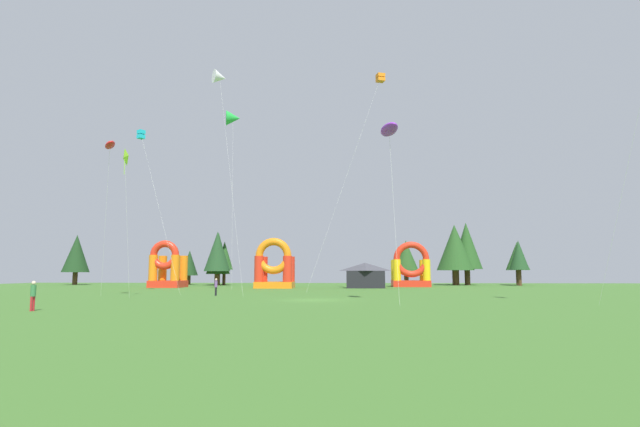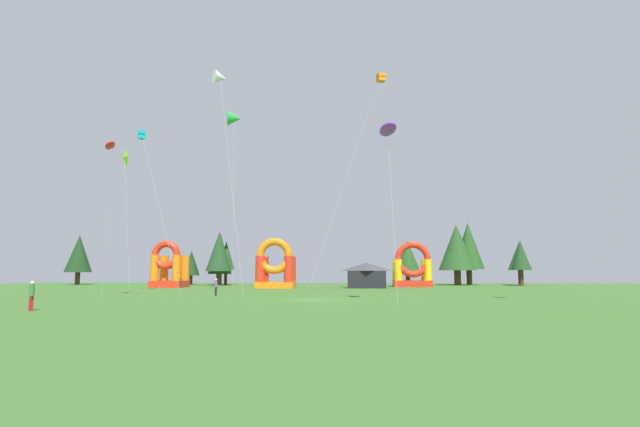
{
  "view_description": "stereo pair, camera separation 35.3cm",
  "coord_description": "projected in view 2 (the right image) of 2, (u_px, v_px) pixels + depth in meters",
  "views": [
    {
      "loc": [
        2.59,
        -38.48,
        2.11
      ],
      "look_at": [
        0.0,
        9.24,
        7.71
      ],
      "focal_mm": 28.14,
      "sensor_mm": 36.0,
      "label": 1
    },
    {
      "loc": [
        2.94,
        -38.46,
        2.11
      ],
      "look_at": [
        0.0,
        9.24,
        7.71
      ],
      "focal_mm": 28.14,
      "sensor_mm": 36.0,
      "label": 2
    }
  ],
  "objects": [
    {
      "name": "ground_plane",
      "position": [
        313.0,
        300.0,
        38.06
      ],
      "size": [
        120.0,
        120.0,
        0.0
      ],
      "primitive_type": "plane",
      "color": "#3D6B28"
    },
    {
      "name": "kite_white_delta",
      "position": [
        220.0,
        78.0,
        54.62
      ],
      "size": [
        5.46,
        8.11,
        23.98
      ],
      "color": "white",
      "rests_on": "ground_plane"
    },
    {
      "name": "kite_green_delta",
      "position": [
        234.0,
        118.0,
        71.27
      ],
      "size": [
        3.09,
        7.92,
        24.97
      ],
      "color": "green",
      "rests_on": "ground_plane"
    },
    {
      "name": "kite_orange_box",
      "position": [
        381.0,
        78.0,
        58.18
      ],
      "size": [
        8.89,
        3.42,
        25.03
      ],
      "color": "orange",
      "rests_on": "ground_plane"
    },
    {
      "name": "kite_cyan_box",
      "position": [
        142.0,
        135.0,
        53.17
      ],
      "size": [
        6.52,
        4.31,
        17.06
      ],
      "color": "#19B7CC",
      "rests_on": "ground_plane"
    },
    {
      "name": "kite_lime_diamond",
      "position": [
        124.0,
        159.0,
        41.66
      ],
      "size": [
        0.95,
        2.34,
        12.05
      ],
      "color": "#8CD826",
      "rests_on": "ground_plane"
    },
    {
      "name": "kite_purple_parafoil",
      "position": [
        388.0,
        130.0,
        35.39
      ],
      "size": [
        1.62,
        3.32,
        12.57
      ],
      "color": "purple",
      "rests_on": "ground_plane"
    },
    {
      "name": "kite_red_parafoil",
      "position": [
        110.0,
        146.0,
        42.73
      ],
      "size": [
        2.76,
        4.56,
        13.24
      ],
      "color": "red",
      "rests_on": "ground_plane"
    },
    {
      "name": "person_midfield",
      "position": [
        32.0,
        293.0,
        27.46
      ],
      "size": [
        0.35,
        0.35,
        1.63
      ],
      "rotation": [
        0.0,
        0.0,
        4.39
      ],
      "color": "#B21E26",
      "rests_on": "ground_plane"
    },
    {
      "name": "person_near_camera",
      "position": [
        216.0,
        285.0,
        45.21
      ],
      "size": [
        0.31,
        0.31,
        1.54
      ],
      "rotation": [
        0.0,
        0.0,
        1.36
      ],
      "color": "black",
      "rests_on": "ground_plane"
    },
    {
      "name": "inflatable_yellow_castle",
      "position": [
        412.0,
        270.0,
        72.17
      ],
      "size": [
        5.34,
        4.07,
        6.46
      ],
      "color": "red",
      "rests_on": "ground_plane"
    },
    {
      "name": "inflatable_orange_dome",
      "position": [
        169.0,
        270.0,
        69.36
      ],
      "size": [
        4.22,
        4.68,
        6.42
      ],
      "color": "red",
      "rests_on": "ground_plane"
    },
    {
      "name": "inflatable_blue_arch",
      "position": [
        275.0,
        269.0,
        65.98
      ],
      "size": [
        4.96,
        4.38,
        6.55
      ],
      "color": "orange",
      "rests_on": "ground_plane"
    },
    {
      "name": "festival_tent",
      "position": [
        366.0,
        275.0,
        66.58
      ],
      "size": [
        5.02,
        3.04,
        3.35
      ],
      "color": "black",
      "rests_on": "ground_plane"
    },
    {
      "name": "tree_row_0",
      "position": [
        79.0,
        254.0,
        84.67
      ],
      "size": [
        4.4,
        4.4,
        8.36
      ],
      "color": "#4C331E",
      "rests_on": "ground_plane"
    },
    {
      "name": "tree_row_1",
      "position": [
        191.0,
        263.0,
        84.47
      ],
      "size": [
        2.89,
        2.89,
        5.74
      ],
      "color": "#4C331E",
      "rests_on": "ground_plane"
    },
    {
      "name": "tree_row_2",
      "position": [
        220.0,
        260.0,
        84.6
      ],
      "size": [
        3.72,
        3.72,
        6.52
      ],
      "color": "#4C331E",
      "rests_on": "ground_plane"
    },
    {
      "name": "tree_row_3",
      "position": [
        220.0,
        254.0,
        81.41
      ],
      "size": [
        3.81,
        3.81,
        8.47
      ],
      "color": "#4C331E",
      "rests_on": "ground_plane"
    },
    {
      "name": "tree_row_4",
      "position": [
        219.0,
        252.0,
        80.62
      ],
      "size": [
        4.18,
        4.18,
        8.65
      ],
      "color": "#4C331E",
      "rests_on": "ground_plane"
    },
    {
      "name": "tree_row_5",
      "position": [
        226.0,
        256.0,
        82.16
      ],
      "size": [
        2.84,
        2.84,
        7.12
      ],
      "color": "#4C331E",
      "rests_on": "ground_plane"
    },
    {
      "name": "tree_row_6",
      "position": [
        408.0,
        256.0,
        78.05
      ],
      "size": [
        3.88,
        3.88,
        7.07
      ],
      "color": "#4C331E",
      "rests_on": "ground_plane"
    },
    {
      "name": "tree_row_7",
      "position": [
        457.0,
        248.0,
        81.74
      ],
      "size": [
        5.98,
        5.98,
        9.87
      ],
      "color": "#4C331E",
      "rests_on": "ground_plane"
    },
    {
      "name": "tree_row_8",
      "position": [
        468.0,
        246.0,
        82.54
      ],
      "size": [
        4.94,
        4.94,
        10.29
      ],
      "color": "#4C331E",
      "rests_on": "ground_plane"
    },
    {
      "name": "tree_row_9",
      "position": [
        521.0,
        255.0,
        78.25
      ],
      "size": [
        2.99,
        2.99,
        7.08
      ],
      "color": "#4C331E",
      "rests_on": "ground_plane"
    },
    {
      "name": "tree_row_10",
      "position": [
        519.0,
        256.0,
        82.14
      ],
      "size": [
        3.78,
        3.78,
        7.06
      ],
      "color": "#4C331E",
      "rests_on": "ground_plane"
    }
  ]
}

